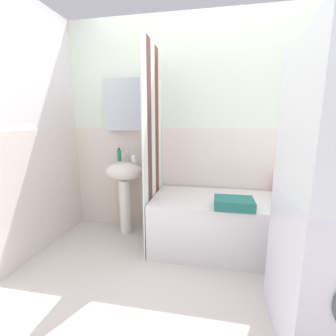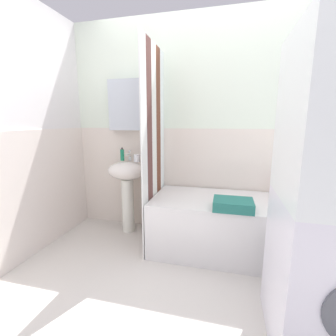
# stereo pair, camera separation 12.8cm
# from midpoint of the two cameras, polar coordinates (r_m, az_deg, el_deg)

# --- Properties ---
(ground_plane) EXTENTS (4.80, 5.60, 0.04)m
(ground_plane) POSITION_cam_midpoint_polar(r_m,az_deg,el_deg) (1.92, 2.99, -31.20)
(ground_plane) COLOR beige
(wall_back_tiled) EXTENTS (3.60, 0.18, 2.40)m
(wall_back_tiled) POSITION_cam_midpoint_polar(r_m,az_deg,el_deg) (2.69, 5.91, 8.14)
(wall_back_tiled) COLOR silver
(wall_back_tiled) RESTS_ON ground_plane
(wall_left_tiled) EXTENTS (0.07, 1.81, 2.40)m
(wall_left_tiled) POSITION_cam_midpoint_polar(r_m,az_deg,el_deg) (2.49, -34.20, 5.59)
(wall_left_tiled) COLOR silver
(wall_left_tiled) RESTS_ON ground_plane
(sink) EXTENTS (0.44, 0.34, 0.83)m
(sink) POSITION_cam_midpoint_polar(r_m,az_deg,el_deg) (2.73, -11.74, -3.25)
(sink) COLOR white
(sink) RESTS_ON ground_plane
(faucet) EXTENTS (0.03, 0.12, 0.12)m
(faucet) POSITION_cam_midpoint_polar(r_m,az_deg,el_deg) (2.75, -11.31, 2.85)
(faucet) COLOR silver
(faucet) RESTS_ON sink
(soap_dispenser) EXTENTS (0.04, 0.04, 0.15)m
(soap_dispenser) POSITION_cam_midpoint_polar(r_m,az_deg,el_deg) (2.78, -12.97, 3.04)
(soap_dispenser) COLOR #1C7F57
(soap_dispenser) RESTS_ON sink
(toothbrush_cup) EXTENTS (0.07, 0.07, 0.08)m
(toothbrush_cup) POSITION_cam_midpoint_polar(r_m,az_deg,el_deg) (2.68, -9.43, 2.27)
(toothbrush_cup) COLOR white
(toothbrush_cup) RESTS_ON sink
(bathtub) EXTENTS (1.55, 0.73, 0.54)m
(bathtub) POSITION_cam_midpoint_polar(r_m,az_deg,el_deg) (2.48, 13.46, -13.11)
(bathtub) COLOR silver
(bathtub) RESTS_ON ground_plane
(shower_curtain) EXTENTS (0.01, 0.73, 2.00)m
(shower_curtain) POSITION_cam_midpoint_polar(r_m,az_deg,el_deg) (2.38, -5.15, 4.44)
(shower_curtain) COLOR white
(shower_curtain) RESTS_ON ground_plane
(conditioner_bottle) EXTENTS (0.07, 0.07, 0.15)m
(conditioner_bottle) POSITION_cam_midpoint_polar(r_m,az_deg,el_deg) (2.75, 27.75, -4.26)
(conditioner_bottle) COLOR #237F5D
(conditioner_bottle) RESTS_ON bathtub
(body_wash_bottle) EXTENTS (0.07, 0.07, 0.15)m
(body_wash_bottle) POSITION_cam_midpoint_polar(r_m,az_deg,el_deg) (2.75, 25.07, -4.08)
(body_wash_bottle) COLOR gold
(body_wash_bottle) RESTS_ON bathtub
(lotion_bottle) EXTENTS (0.07, 0.07, 0.19)m
(lotion_bottle) POSITION_cam_midpoint_polar(r_m,az_deg,el_deg) (2.69, 23.63, -3.80)
(lotion_bottle) COLOR #C45569
(lotion_bottle) RESTS_ON bathtub
(towel_folded) EXTENTS (0.34, 0.25, 0.09)m
(towel_folded) POSITION_cam_midpoint_polar(r_m,az_deg,el_deg) (2.13, 13.92, -8.26)
(towel_folded) COLOR #24695F
(towel_folded) RESTS_ON bathtub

